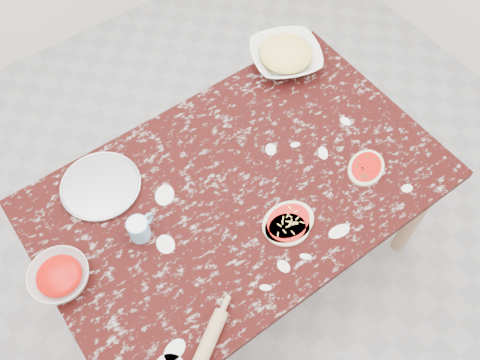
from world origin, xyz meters
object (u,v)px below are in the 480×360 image
(sauce_bowl, at_px, (60,277))
(rolling_pin, at_px, (207,346))
(worktable, at_px, (240,197))
(cheese_bowl, at_px, (285,57))
(pizza_tray, at_px, (101,186))
(flour_mug, at_px, (139,228))

(sauce_bowl, bearing_deg, rolling_pin, -60.24)
(worktable, xyz_separation_m, cheese_bowl, (0.56, 0.41, 0.12))
(pizza_tray, height_order, rolling_pin, rolling_pin)
(pizza_tray, relative_size, flour_mug, 2.67)
(pizza_tray, height_order, cheese_bowl, cheese_bowl)
(pizza_tray, height_order, flour_mug, flour_mug)
(worktable, distance_m, sauce_bowl, 0.75)
(pizza_tray, distance_m, cheese_bowl, 1.01)
(worktable, height_order, rolling_pin, rolling_pin)
(worktable, distance_m, rolling_pin, 0.64)
(flour_mug, bearing_deg, pizza_tray, 95.20)
(sauce_bowl, bearing_deg, flour_mug, -1.22)
(sauce_bowl, height_order, rolling_pin, sauce_bowl)
(pizza_tray, bearing_deg, flour_mug, -84.80)
(worktable, height_order, sauce_bowl, sauce_bowl)
(worktable, height_order, cheese_bowl, cheese_bowl)
(worktable, bearing_deg, sauce_bowl, 175.56)
(flour_mug, relative_size, rolling_pin, 0.47)
(worktable, bearing_deg, pizza_tray, 144.17)
(flour_mug, xyz_separation_m, rolling_pin, (-0.04, -0.49, -0.02))
(pizza_tray, bearing_deg, worktable, -35.83)
(sauce_bowl, height_order, flour_mug, flour_mug)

